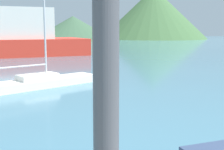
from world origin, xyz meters
The scene contains 3 objects.
sailboat_inner centered at (-3.74, 18.41, 0.34)m, with size 8.20×4.40×6.81m.
hill_east centered at (18.00, 90.99, 3.65)m, with size 25.99×25.99×7.31m.
hill_far_east centered at (49.71, 98.62, 8.97)m, with size 38.13×38.13×17.94m.
Camera 1 is at (-6.62, -0.93, 3.61)m, focal length 50.00 mm.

